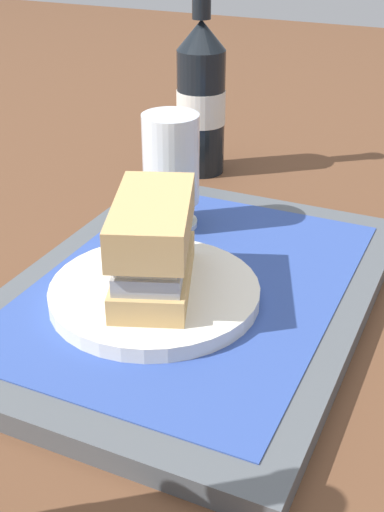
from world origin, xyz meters
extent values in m
plane|color=brown|center=(0.00, 0.00, 0.00)|extent=(3.00, 3.00, 0.00)
cube|color=#4C5156|center=(0.00, 0.00, 0.01)|extent=(0.44, 0.32, 0.02)
cube|color=#2D4793|center=(0.00, 0.00, 0.02)|extent=(0.38, 0.27, 0.00)
cylinder|color=silver|center=(-0.04, 0.02, 0.03)|extent=(0.19, 0.19, 0.01)
cube|color=tan|center=(-0.04, 0.02, 0.05)|extent=(0.14, 0.11, 0.02)
cube|color=#9EA3A8|center=(-0.04, 0.02, 0.07)|extent=(0.13, 0.10, 0.02)
cube|color=silver|center=(-0.04, 0.02, 0.08)|extent=(0.12, 0.09, 0.01)
sphere|color=#47932D|center=(0.01, 0.04, 0.09)|extent=(0.04, 0.04, 0.04)
cube|color=tan|center=(-0.04, 0.02, 0.10)|extent=(0.14, 0.11, 0.04)
cylinder|color=silver|center=(0.10, 0.07, 0.02)|extent=(0.06, 0.06, 0.01)
cylinder|color=silver|center=(0.10, 0.07, 0.04)|extent=(0.01, 0.01, 0.02)
cylinder|color=silver|center=(0.10, 0.07, 0.10)|extent=(0.06, 0.06, 0.09)
cylinder|color=gold|center=(0.10, 0.07, 0.07)|extent=(0.06, 0.06, 0.04)
cylinder|color=white|center=(0.10, 0.07, 0.09)|extent=(0.05, 0.05, 0.01)
cylinder|color=black|center=(0.31, 0.13, 0.08)|extent=(0.06, 0.06, 0.17)
cylinder|color=silver|center=(0.31, 0.13, 0.09)|extent=(0.07, 0.07, 0.05)
cone|color=black|center=(0.31, 0.13, 0.18)|extent=(0.06, 0.06, 0.04)
camera|label=1|loc=(-0.50, -0.23, 0.35)|focal=47.87mm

